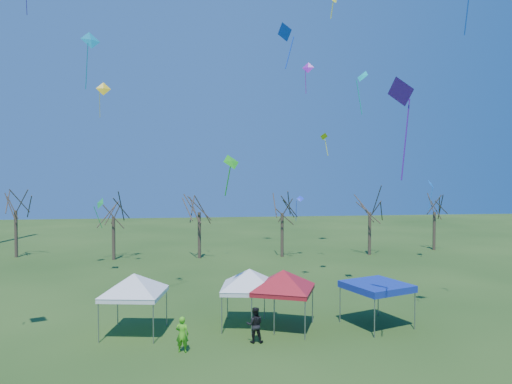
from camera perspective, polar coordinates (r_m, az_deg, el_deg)
ground at (r=23.27m, az=-0.28°, el=-18.78°), size 140.00×140.00×0.00m
tree_0 at (r=52.22m, az=-27.88°, el=-0.17°), size 3.83×3.83×8.44m
tree_1 at (r=46.97m, az=-17.42°, el=-1.10°), size 3.42×3.42×7.54m
tree_2 at (r=46.00m, az=-7.11°, el=-0.46°), size 3.71×3.71×8.18m
tree_3 at (r=46.52m, az=3.29°, el=-0.68°), size 3.59×3.59×7.91m
tree_4 at (r=49.11m, az=14.05°, el=-0.62°), size 3.58×3.58×7.89m
tree_5 at (r=54.58m, az=21.43°, el=-0.79°), size 3.39×3.39×7.46m
tent_white_west at (r=25.03m, az=-15.01°, el=-10.28°), size 4.10×4.10×3.67m
tent_white_mid at (r=25.42m, az=-0.83°, el=-10.05°), size 4.08×4.08×3.65m
tent_red at (r=24.95m, az=3.44°, el=-10.16°), size 3.90×3.90×3.72m
tent_blue at (r=26.42m, az=14.85°, el=-11.36°), size 3.86×3.86×2.37m
person_dark at (r=23.53m, az=-0.15°, el=-16.26°), size 0.94×0.77×1.76m
person_green at (r=22.61m, az=-9.21°, el=-17.15°), size 0.70×0.54×1.69m
kite_18 at (r=32.20m, az=6.51°, el=15.12°), size 0.88×0.62×2.14m
kite_8 at (r=30.46m, az=-19.98°, el=17.36°), size 1.29×1.07×3.50m
kite_12 at (r=47.30m, az=21.05°, el=0.89°), size 1.15×1.21×3.18m
kite_2 at (r=43.00m, az=-18.55°, el=12.12°), size 1.31×0.71×3.15m
kite_19 at (r=43.19m, az=8.50°, el=6.83°), size 0.92×0.71×2.16m
kite_13 at (r=40.18m, az=-18.94°, el=-1.39°), size 1.06×1.13×2.62m
kite_22 at (r=46.04m, az=5.51°, el=-0.96°), size 0.91×0.84×2.64m
kite_1 at (r=22.17m, az=-3.11°, el=3.74°), size 1.12×1.02×2.06m
kite_17 at (r=31.68m, az=13.14°, el=13.82°), size 0.96×1.12×2.89m
kite_27 at (r=25.92m, az=3.68°, el=19.28°), size 0.98×1.11×2.57m
kite_5 at (r=20.76m, az=17.71°, el=11.77°), size 1.27×1.54×4.42m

